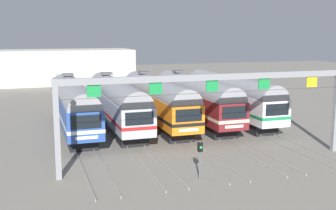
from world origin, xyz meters
name	(u,v)px	position (x,y,z in m)	size (l,w,h in m)	color
ground_plane	(157,125)	(0.00, 0.00, 0.00)	(160.00, 160.00, 0.00)	gray
track_bed	(122,100)	(0.00, 17.00, 0.07)	(18.00, 70.00, 0.15)	gray
commuter_train_blue	(74,103)	(-8.25, 0.00, 2.69)	(2.88, 18.06, 5.05)	#284C9E
commuter_train_stainless	(117,101)	(-4.12, 0.00, 2.69)	(2.88, 18.06, 5.05)	#B2B5BA
commuter_train_orange	(157,99)	(0.00, 0.00, 2.69)	(2.88, 18.06, 5.05)	orange
commuter_train_maroon	(195,97)	(4.12, 0.00, 2.69)	(2.88, 18.06, 5.05)	maroon
commuter_train_white	(231,95)	(8.25, -0.01, 2.69)	(2.88, 18.06, 4.77)	white
catenary_gantry	(212,91)	(0.00, -13.50, 5.25)	(21.74, 0.44, 6.97)	gray
yard_signal_mast	(200,153)	(-2.06, -16.42, 1.76)	(0.28, 0.35, 2.51)	#59595E
maintenance_building	(51,67)	(-8.22, 40.12, 3.10)	(29.47, 10.00, 6.21)	beige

